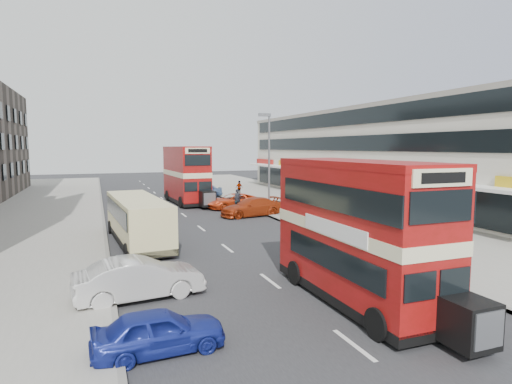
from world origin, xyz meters
name	(u,v)px	position (x,y,z in m)	size (l,w,h in m)	color
ground	(291,297)	(0.00, 0.00, 0.00)	(160.00, 160.00, 0.00)	#28282B
road_surface	(184,215)	(0.00, 20.00, 0.01)	(12.00, 90.00, 0.01)	#28282B
pavement_right	(315,207)	(12.00, 20.00, 0.07)	(12.00, 90.00, 0.15)	gray
pavement_left	(14,224)	(-12.00, 20.00, 0.07)	(12.00, 90.00, 0.15)	gray
kerb_left	(103,219)	(-6.10, 20.00, 0.07)	(0.20, 90.00, 0.16)	gray
kerb_right	(255,210)	(6.10, 20.00, 0.07)	(0.20, 90.00, 0.16)	gray
commercial_row	(376,155)	(19.95, 22.00, 4.70)	(9.90, 46.20, 9.30)	beige
street_lamp	(268,155)	(6.52, 18.00, 4.78)	(1.00, 0.20, 8.12)	slate
bus_main	(357,231)	(1.95, -1.21, 2.54)	(2.42, 8.77, 4.83)	black
bus_second	(186,175)	(1.69, 27.08, 2.80)	(3.12, 9.72, 5.33)	black
coach	(137,218)	(-4.38, 11.02, 1.43)	(3.00, 9.27, 2.42)	black
car_left_near	(159,331)	(-5.08, -2.51, 0.60)	(1.41, 3.50, 1.19)	navy
car_left_front	(139,279)	(-5.17, 1.81, 0.75)	(1.58, 4.54, 1.50)	beige
car_right_a	(251,207)	(4.89, 17.53, 0.73)	(2.04, 5.02, 1.46)	#9F2F0F
car_right_b	(234,201)	(4.84, 21.92, 0.68)	(2.24, 4.87, 1.35)	red
car_right_c	(203,191)	(4.46, 31.63, 0.70)	(1.65, 4.11, 1.40)	#4F6E9F
pedestrian_near	(301,208)	(7.42, 13.82, 1.05)	(0.66, 0.45, 1.80)	gray
pedestrian_far	(239,188)	(8.35, 30.85, 0.95)	(0.93, 0.39, 1.59)	gray
cyclist	(238,205)	(4.53, 19.89, 0.64)	(0.86, 1.90, 1.94)	gray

